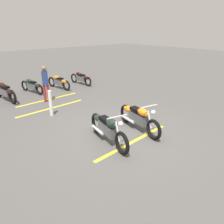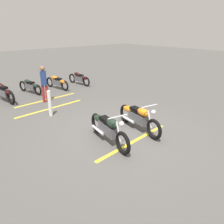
% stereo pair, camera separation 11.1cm
% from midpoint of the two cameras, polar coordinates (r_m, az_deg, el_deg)
% --- Properties ---
extents(ground_plane, '(60.00, 60.00, 0.00)m').
position_cam_midpoint_polar(ground_plane, '(7.36, 2.57, -5.61)').
color(ground_plane, '#514F4C').
extents(motorcycle_bright_foreground, '(2.21, 0.70, 1.04)m').
position_cam_midpoint_polar(motorcycle_bright_foreground, '(7.52, 7.12, -1.26)').
color(motorcycle_bright_foreground, black).
rests_on(motorcycle_bright_foreground, ground).
extents(motorcycle_dark_foreground, '(2.21, 0.70, 1.04)m').
position_cam_midpoint_polar(motorcycle_dark_foreground, '(6.68, -0.79, -4.08)').
color(motorcycle_dark_foreground, black).
rests_on(motorcycle_dark_foreground, ground).
extents(motorcycle_row_far_left, '(1.91, 0.34, 0.72)m').
position_cam_midpoint_polar(motorcycle_row_far_left, '(13.67, -7.73, 8.68)').
color(motorcycle_row_far_left, black).
rests_on(motorcycle_row_far_left, ground).
extents(motorcycle_row_left, '(1.91, 0.42, 0.72)m').
position_cam_midpoint_polar(motorcycle_row_left, '(12.93, -13.27, 7.60)').
color(motorcycle_row_left, black).
rests_on(motorcycle_row_left, ground).
extents(motorcycle_row_center, '(1.88, 0.49, 0.71)m').
position_cam_midpoint_polar(motorcycle_row_center, '(12.48, -19.71, 6.42)').
color(motorcycle_row_center, black).
rests_on(motorcycle_row_center, ground).
extents(motorcycle_row_right, '(2.21, 0.41, 0.83)m').
position_cam_midpoint_polar(motorcycle_row_right, '(11.58, -25.68, 4.80)').
color(motorcycle_row_right, black).
rests_on(motorcycle_row_right, ground).
extents(bystander_near_row, '(0.29, 0.30, 1.69)m').
position_cam_midpoint_polar(bystander_near_row, '(10.61, -16.61, 7.42)').
color(bystander_near_row, maroon).
rests_on(bystander_near_row, ground).
extents(bollard_post, '(0.14, 0.14, 1.02)m').
position_cam_midpoint_polar(bollard_post, '(8.97, -15.27, 2.22)').
color(bollard_post, white).
rests_on(bollard_post, ground).
extents(parking_stripe_near, '(0.31, 3.20, 0.01)m').
position_cam_midpoint_polar(parking_stripe_near, '(6.91, 6.08, -7.58)').
color(parking_stripe_near, yellow).
rests_on(parking_stripe_near, ground).
extents(parking_stripe_mid, '(0.31, 3.20, 0.01)m').
position_cam_midpoint_polar(parking_stripe_mid, '(9.95, -15.06, 1.01)').
color(parking_stripe_mid, yellow).
rests_on(parking_stripe_mid, ground).
extents(parking_stripe_far, '(0.31, 3.20, 0.01)m').
position_cam_midpoint_polar(parking_stripe_far, '(11.17, -15.92, 3.13)').
color(parking_stripe_far, yellow).
rests_on(parking_stripe_far, ground).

